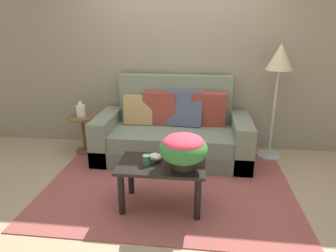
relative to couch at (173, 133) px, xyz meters
The scene contains 11 objects.
ground_plane 0.91m from the couch, 87.93° to the right, with size 14.00×14.00×0.00m, color tan.
wall_back 1.11m from the couch, 86.33° to the left, with size 6.40×0.12×2.69m, color gray.
area_rug 0.93m from the couch, 88.00° to the right, with size 2.74×1.86×0.01m, color #994C47.
couch is the anchor object (origin of this frame).
coffee_table 1.21m from the couch, 89.60° to the right, with size 0.84×0.50×0.47m.
side_table 1.28m from the couch, behind, with size 0.39×0.39×0.53m.
floor_lamp 1.60m from the couch, ahead, with size 0.33×0.33×1.52m.
potted_plant 1.34m from the couch, 80.19° to the right, with size 0.45×0.45×0.33m.
coffee_mug 1.26m from the couch, 95.72° to the right, with size 0.12×0.08×0.10m.
snack_bowl 1.16m from the couch, 93.27° to the right, with size 0.14×0.14×0.07m.
table_vase 1.31m from the couch, behind, with size 0.12×0.12×0.21m.
Camera 1 is at (0.34, -2.93, 1.75)m, focal length 31.72 mm.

